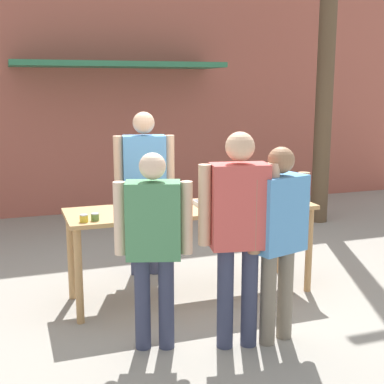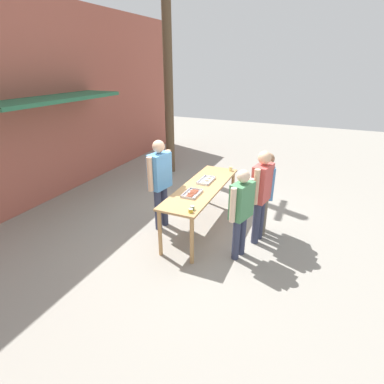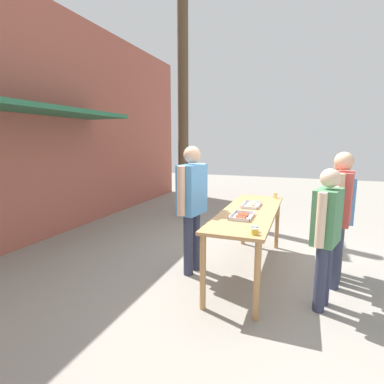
{
  "view_description": "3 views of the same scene",
  "coord_description": "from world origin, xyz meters",
  "px_view_note": "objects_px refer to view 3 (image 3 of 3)",
  "views": [
    {
      "loc": [
        -1.68,
        -4.86,
        2.11
      ],
      "look_at": [
        0.0,
        0.0,
        1.07
      ],
      "focal_mm": 50.0,
      "sensor_mm": 36.0,
      "label": 1
    },
    {
      "loc": [
        -4.99,
        -1.98,
        3.14
      ],
      "look_at": [
        -0.43,
        0.02,
        0.97
      ],
      "focal_mm": 28.0,
      "sensor_mm": 36.0,
      "label": 2
    },
    {
      "loc": [
        -4.14,
        -0.69,
        1.89
      ],
      "look_at": [
        -0.29,
        0.76,
        1.18
      ],
      "focal_mm": 28.0,
      "sensor_mm": 36.0,
      "label": 3
    }
  ],
  "objects_px": {
    "condiment_jar_mustard": "(255,232)",
    "person_customer_with_cup": "(338,209)",
    "utility_pole": "(183,83)",
    "person_customer_holding_hotdog": "(326,228)",
    "person_customer_waiting_in_line": "(340,208)",
    "condiment_jar_ketchup": "(255,229)",
    "food_tray_sausages": "(242,216)",
    "food_tray_buns": "(252,205)",
    "person_server_behind_table": "(192,199)",
    "beer_cup": "(275,195)"
  },
  "relations": [
    {
      "from": "condiment_jar_mustard",
      "to": "person_customer_with_cup",
      "type": "bearing_deg",
      "value": -32.7
    },
    {
      "from": "condiment_jar_mustard",
      "to": "utility_pole",
      "type": "xyz_separation_m",
      "value": [
        3.94,
        2.42,
        2.31
      ]
    },
    {
      "from": "person_customer_holding_hotdog",
      "to": "utility_pole",
      "type": "distance_m",
      "value": 5.24
    },
    {
      "from": "condiment_jar_mustard",
      "to": "person_customer_waiting_in_line",
      "type": "relative_size",
      "value": 0.04
    },
    {
      "from": "person_customer_holding_hotdog",
      "to": "condiment_jar_ketchup",
      "type": "bearing_deg",
      "value": -47.98
    },
    {
      "from": "food_tray_sausages",
      "to": "food_tray_buns",
      "type": "relative_size",
      "value": 0.93
    },
    {
      "from": "food_tray_sausages",
      "to": "condiment_jar_ketchup",
      "type": "distance_m",
      "value": 0.61
    },
    {
      "from": "condiment_jar_ketchup",
      "to": "person_server_behind_table",
      "type": "xyz_separation_m",
      "value": [
        0.7,
        0.99,
        0.13
      ]
    },
    {
      "from": "condiment_jar_mustard",
      "to": "person_customer_waiting_in_line",
      "type": "height_order",
      "value": "person_customer_waiting_in_line"
    },
    {
      "from": "condiment_jar_mustard",
      "to": "utility_pole",
      "type": "bearing_deg",
      "value": 31.57
    },
    {
      "from": "food_tray_sausages",
      "to": "utility_pole",
      "type": "height_order",
      "value": "utility_pole"
    },
    {
      "from": "condiment_jar_ketchup",
      "to": "condiment_jar_mustard",
      "type": "bearing_deg",
      "value": -170.56
    },
    {
      "from": "condiment_jar_ketchup",
      "to": "beer_cup",
      "type": "xyz_separation_m",
      "value": [
        2.08,
        -0.02,
        0.01
      ]
    },
    {
      "from": "condiment_jar_ketchup",
      "to": "person_customer_waiting_in_line",
      "type": "distance_m",
      "value": 1.34
    },
    {
      "from": "condiment_jar_mustard",
      "to": "condiment_jar_ketchup",
      "type": "relative_size",
      "value": 1.0
    },
    {
      "from": "person_server_behind_table",
      "to": "person_customer_waiting_in_line",
      "type": "bearing_deg",
      "value": -71.99
    },
    {
      "from": "condiment_jar_ketchup",
      "to": "person_customer_with_cup",
      "type": "bearing_deg",
      "value": -35.12
    },
    {
      "from": "person_customer_holding_hotdog",
      "to": "person_customer_waiting_in_line",
      "type": "height_order",
      "value": "person_customer_waiting_in_line"
    },
    {
      "from": "food_tray_buns",
      "to": "person_customer_holding_hotdog",
      "type": "distance_m",
      "value": 1.35
    },
    {
      "from": "beer_cup",
      "to": "person_customer_waiting_in_line",
      "type": "distance_m",
      "value": 1.42
    },
    {
      "from": "person_server_behind_table",
      "to": "condiment_jar_mustard",
      "type": "bearing_deg",
      "value": -118.92
    },
    {
      "from": "person_customer_waiting_in_line",
      "to": "person_customer_holding_hotdog",
      "type": "bearing_deg",
      "value": -6.2
    },
    {
      "from": "utility_pole",
      "to": "food_tray_buns",
      "type": "bearing_deg",
      "value": -139.96
    },
    {
      "from": "person_customer_holding_hotdog",
      "to": "person_customer_waiting_in_line",
      "type": "xyz_separation_m",
      "value": [
        0.64,
        -0.19,
        0.1
      ]
    },
    {
      "from": "condiment_jar_mustard",
      "to": "food_tray_sausages",
      "type": "bearing_deg",
      "value": 21.99
    },
    {
      "from": "condiment_jar_mustard",
      "to": "utility_pole",
      "type": "relative_size",
      "value": 0.01
    },
    {
      "from": "condiment_jar_mustard",
      "to": "person_customer_waiting_in_line",
      "type": "xyz_separation_m",
      "value": [
        1.08,
        -0.9,
        0.09
      ]
    },
    {
      "from": "beer_cup",
      "to": "person_customer_holding_hotdog",
      "type": "xyz_separation_m",
      "value": [
        -1.74,
        -0.71,
        -0.02
      ]
    },
    {
      "from": "food_tray_buns",
      "to": "person_server_behind_table",
      "type": "relative_size",
      "value": 0.25
    },
    {
      "from": "condiment_jar_ketchup",
      "to": "person_server_behind_table",
      "type": "relative_size",
      "value": 0.04
    },
    {
      "from": "food_tray_buns",
      "to": "person_customer_waiting_in_line",
      "type": "distance_m",
      "value": 1.2
    },
    {
      "from": "food_tray_sausages",
      "to": "condiment_jar_mustard",
      "type": "distance_m",
      "value": 0.71
    },
    {
      "from": "person_customer_waiting_in_line",
      "to": "condiment_jar_mustard",
      "type": "bearing_deg",
      "value": -29.48
    },
    {
      "from": "food_tray_buns",
      "to": "beer_cup",
      "type": "height_order",
      "value": "beer_cup"
    },
    {
      "from": "food_tray_buns",
      "to": "beer_cup",
      "type": "distance_m",
      "value": 0.85
    },
    {
      "from": "person_customer_with_cup",
      "to": "person_customer_waiting_in_line",
      "type": "xyz_separation_m",
      "value": [
        -0.35,
        0.02,
        0.08
      ]
    },
    {
      "from": "person_server_behind_table",
      "to": "beer_cup",
      "type": "bearing_deg",
      "value": -26.46
    },
    {
      "from": "person_server_behind_table",
      "to": "person_customer_waiting_in_line",
      "type": "relative_size",
      "value": 1.04
    },
    {
      "from": "condiment_jar_mustard",
      "to": "person_server_behind_table",
      "type": "distance_m",
      "value": 1.29
    },
    {
      "from": "food_tray_buns",
      "to": "condiment_jar_ketchup",
      "type": "xyz_separation_m",
      "value": [
        -1.27,
        -0.25,
        0.02
      ]
    },
    {
      "from": "food_tray_buns",
      "to": "condiment_jar_mustard",
      "type": "height_order",
      "value": "condiment_jar_mustard"
    },
    {
      "from": "food_tray_sausages",
      "to": "condiment_jar_mustard",
      "type": "xyz_separation_m",
      "value": [
        -0.66,
        -0.27,
        0.02
      ]
    },
    {
      "from": "food_tray_sausages",
      "to": "beer_cup",
      "type": "distance_m",
      "value": 1.55
    },
    {
      "from": "condiment_jar_ketchup",
      "to": "person_customer_holding_hotdog",
      "type": "bearing_deg",
      "value": -64.9
    },
    {
      "from": "food_tray_buns",
      "to": "person_customer_holding_hotdog",
      "type": "xyz_separation_m",
      "value": [
        -0.93,
        -0.97,
        0.01
      ]
    },
    {
      "from": "person_customer_with_cup",
      "to": "person_customer_waiting_in_line",
      "type": "bearing_deg",
      "value": -19.15
    },
    {
      "from": "utility_pole",
      "to": "condiment_jar_mustard",
      "type": "bearing_deg",
      "value": -148.43
    },
    {
      "from": "food_tray_buns",
      "to": "beer_cup",
      "type": "xyz_separation_m",
      "value": [
        0.81,
        -0.27,
        0.03
      ]
    },
    {
      "from": "beer_cup",
      "to": "person_customer_with_cup",
      "type": "bearing_deg",
      "value": -129.51
    },
    {
      "from": "food_tray_buns",
      "to": "beer_cup",
      "type": "bearing_deg",
      "value": -18.14
    }
  ]
}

